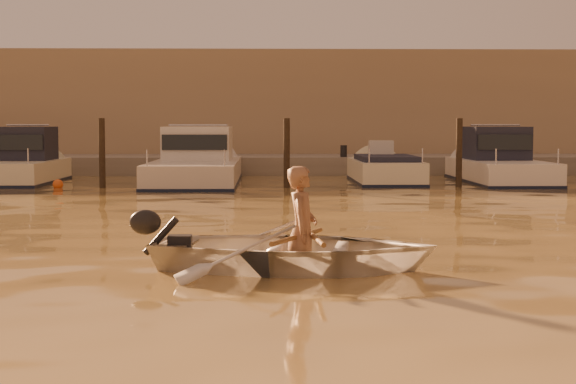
{
  "coord_description": "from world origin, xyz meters",
  "views": [
    {
      "loc": [
        -0.83,
        -11.59,
        1.83
      ],
      "look_at": [
        -0.46,
        2.43,
        0.75
      ],
      "focal_mm": 55.0,
      "sensor_mm": 36.0,
      "label": 1
    }
  ],
  "objects_px": {
    "moored_boat_3": "(385,175)",
    "waterfront_building": "(284,111)",
    "dinghy": "(294,250)",
    "moored_boat_4": "(500,162)",
    "person": "(302,230)",
    "moored_boat_1": "(24,163)",
    "moored_boat_2": "(197,163)"
  },
  "relations": [
    {
      "from": "moored_boat_1",
      "to": "waterfront_building",
      "type": "relative_size",
      "value": 0.12
    },
    {
      "from": "moored_boat_4",
      "to": "waterfront_building",
      "type": "height_order",
      "value": "waterfront_building"
    },
    {
      "from": "moored_boat_1",
      "to": "dinghy",
      "type": "bearing_deg",
      "value": -64.64
    },
    {
      "from": "moored_boat_3",
      "to": "waterfront_building",
      "type": "bearing_deg",
      "value": 104.98
    },
    {
      "from": "dinghy",
      "to": "moored_boat_1",
      "type": "height_order",
      "value": "moored_boat_1"
    },
    {
      "from": "person",
      "to": "moored_boat_1",
      "type": "relative_size",
      "value": 0.29
    },
    {
      "from": "person",
      "to": "moored_boat_3",
      "type": "relative_size",
      "value": 0.29
    },
    {
      "from": "moored_boat_2",
      "to": "moored_boat_4",
      "type": "bearing_deg",
      "value": 0.0
    },
    {
      "from": "moored_boat_2",
      "to": "moored_boat_3",
      "type": "distance_m",
      "value": 5.93
    },
    {
      "from": "moored_boat_3",
      "to": "waterfront_building",
      "type": "relative_size",
      "value": 0.12
    },
    {
      "from": "dinghy",
      "to": "person",
      "type": "height_order",
      "value": "person"
    },
    {
      "from": "dinghy",
      "to": "waterfront_building",
      "type": "relative_size",
      "value": 0.08
    },
    {
      "from": "moored_boat_3",
      "to": "moored_boat_4",
      "type": "bearing_deg",
      "value": 0.0
    },
    {
      "from": "dinghy",
      "to": "person",
      "type": "distance_m",
      "value": 0.27
    },
    {
      "from": "moored_boat_2",
      "to": "waterfront_building",
      "type": "bearing_deg",
      "value": 74.9
    },
    {
      "from": "dinghy",
      "to": "moored_boat_4",
      "type": "bearing_deg",
      "value": -13.91
    },
    {
      "from": "dinghy",
      "to": "moored_boat_3",
      "type": "relative_size",
      "value": 0.64
    },
    {
      "from": "moored_boat_1",
      "to": "moored_boat_2",
      "type": "bearing_deg",
      "value": 0.0
    },
    {
      "from": "dinghy",
      "to": "moored_boat_2",
      "type": "xyz_separation_m",
      "value": [
        -2.51,
        16.57,
        0.37
      ]
    },
    {
      "from": "dinghy",
      "to": "moored_boat_1",
      "type": "distance_m",
      "value": 18.34
    },
    {
      "from": "dinghy",
      "to": "moored_boat_4",
      "type": "relative_size",
      "value": 0.52
    },
    {
      "from": "person",
      "to": "moored_boat_3",
      "type": "height_order",
      "value": "person"
    },
    {
      "from": "dinghy",
      "to": "moored_boat_3",
      "type": "xyz_separation_m",
      "value": [
        3.4,
        16.57,
        -0.03
      ]
    },
    {
      "from": "dinghy",
      "to": "waterfront_building",
      "type": "bearing_deg",
      "value": 8.15
    },
    {
      "from": "dinghy",
      "to": "moored_boat_3",
      "type": "distance_m",
      "value": 16.92
    },
    {
      "from": "moored_boat_1",
      "to": "moored_boat_4",
      "type": "height_order",
      "value": "same"
    },
    {
      "from": "moored_boat_2",
      "to": "waterfront_building",
      "type": "relative_size",
      "value": 0.19
    },
    {
      "from": "waterfront_building",
      "to": "dinghy",
      "type": "bearing_deg",
      "value": -90.96
    },
    {
      "from": "dinghy",
      "to": "moored_boat_1",
      "type": "xyz_separation_m",
      "value": [
        -7.86,
        16.57,
        0.37
      ]
    },
    {
      "from": "moored_boat_2",
      "to": "moored_boat_3",
      "type": "height_order",
      "value": "moored_boat_2"
    },
    {
      "from": "person",
      "to": "waterfront_building",
      "type": "bearing_deg",
      "value": 8.35
    },
    {
      "from": "person",
      "to": "moored_boat_4",
      "type": "bearing_deg",
      "value": -13.6
    }
  ]
}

